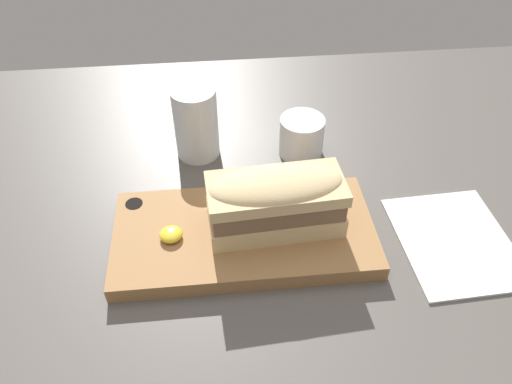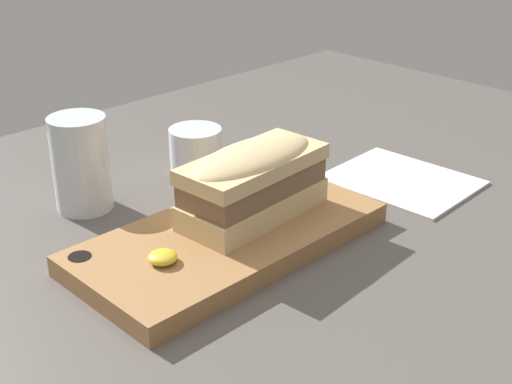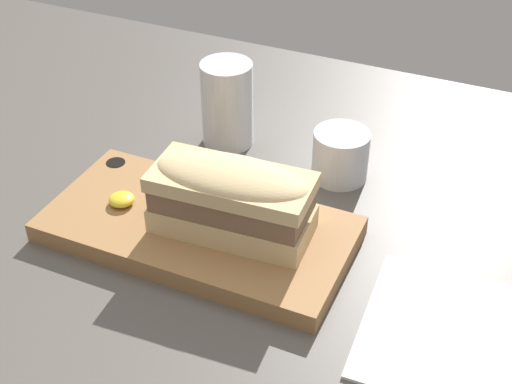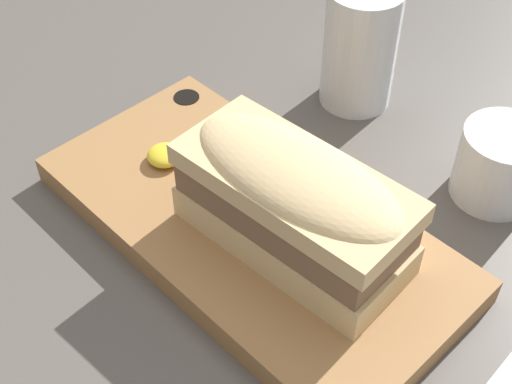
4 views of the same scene
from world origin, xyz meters
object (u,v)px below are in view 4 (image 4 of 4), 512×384
serving_board (250,225)px  water_glass (359,55)px  sandwich (294,201)px  wine_glass (498,168)px

serving_board → water_glass: bearing=106.3°
serving_board → sandwich: 7.66cm
serving_board → sandwich: (4.57, 0.39, 6.13)cm
sandwich → wine_glass: bearing=69.8°
water_glass → wine_glass: size_ratio=1.64×
water_glass → sandwich: bearing=-62.7°
water_glass → wine_glass: water_glass is taller
sandwich → wine_glass: size_ratio=2.50×
serving_board → wine_glass: (11.65, 19.61, 1.77)cm
serving_board → sandwich: sandwich is taller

